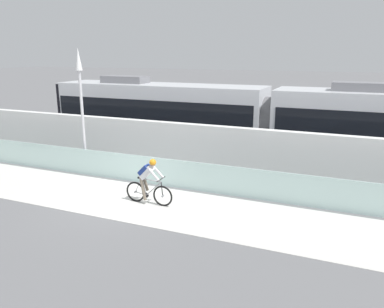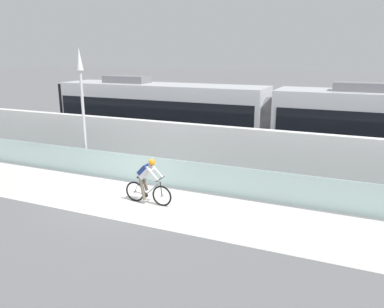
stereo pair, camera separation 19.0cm
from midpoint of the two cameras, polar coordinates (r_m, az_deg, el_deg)
name	(u,v)px [view 2 (the right image)]	position (r m, az deg, el deg)	size (l,w,h in m)	color
ground_plane	(123,199)	(13.86, -9.84, -6.59)	(200.00, 200.00, 0.00)	slate
bike_path_deck	(123,199)	(13.85, -9.84, -6.57)	(32.00, 3.20, 0.01)	silver
glass_parapet	(149,170)	(15.16, -6.11, -2.37)	(32.00, 0.05, 1.10)	silver
concrete_barrier_wall	(169,147)	(16.55, -3.08, 1.06)	(32.00, 0.36, 2.16)	white
tram_rail_near	(192,157)	(18.99, 0.32, -0.45)	(32.00, 0.08, 0.01)	#595654
tram_rail_far	(203,150)	(20.27, 1.93, 0.53)	(32.00, 0.08, 0.01)	#595654
tram	(271,122)	(18.18, 11.85, 4.64)	(22.56, 2.54, 3.81)	silver
cyclist_on_bike	(148,181)	(13.06, -6.18, -4.06)	(1.77, 0.58, 1.61)	black
lamp_post_antenna	(82,95)	(16.67, -15.67, 8.38)	(0.28, 0.28, 5.20)	gray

